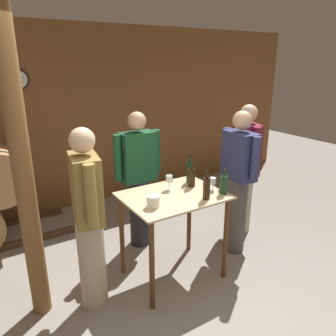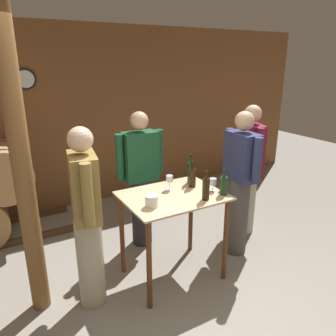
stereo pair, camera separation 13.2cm
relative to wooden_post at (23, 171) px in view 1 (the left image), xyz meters
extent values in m
plane|color=gray|center=(1.14, -0.84, -1.35)|extent=(14.00, 14.00, 0.00)
cube|color=brown|center=(1.14, 2.13, 0.00)|extent=(8.40, 0.05, 2.70)
cylinder|color=black|center=(0.37, 2.09, 0.59)|extent=(0.28, 0.03, 0.28)
cylinder|color=white|center=(0.37, 2.07, 0.59)|extent=(0.23, 0.01, 0.23)
cube|color=#D1B284|center=(1.30, -0.21, -0.44)|extent=(0.98, 0.75, 0.02)
cylinder|color=#593319|center=(0.87, -0.53, -0.90)|extent=(0.05, 0.05, 0.90)
cylinder|color=#593319|center=(1.73, -0.53, -0.90)|extent=(0.05, 0.05, 0.90)
cylinder|color=#593319|center=(0.87, 0.10, -0.90)|extent=(0.05, 0.05, 0.90)
cylinder|color=#593319|center=(1.73, 0.10, -0.90)|extent=(0.05, 0.05, 0.90)
cylinder|color=brown|center=(0.00, 0.00, 0.00)|extent=(0.16, 0.16, 2.70)
cylinder|color=black|center=(1.51, -0.47, -0.32)|extent=(0.07, 0.07, 0.21)
cylinder|color=black|center=(1.51, -0.47, -0.18)|extent=(0.02, 0.02, 0.08)
cylinder|color=black|center=(1.51, -0.47, -0.15)|extent=(0.03, 0.03, 0.02)
cylinder|color=black|center=(1.58, -0.13, -0.33)|extent=(0.07, 0.07, 0.19)
cylinder|color=black|center=(1.58, -0.13, -0.19)|extent=(0.02, 0.02, 0.08)
cylinder|color=black|center=(1.58, -0.13, -0.16)|extent=(0.03, 0.03, 0.02)
cylinder|color=black|center=(1.64, -0.02, -0.32)|extent=(0.07, 0.07, 0.22)
cylinder|color=black|center=(1.64, -0.02, -0.16)|extent=(0.02, 0.02, 0.10)
cylinder|color=black|center=(1.64, -0.02, -0.12)|extent=(0.03, 0.03, 0.02)
cylinder|color=#193819|center=(1.73, -0.45, -0.33)|extent=(0.07, 0.07, 0.19)
cylinder|color=#193819|center=(1.73, -0.45, -0.21)|extent=(0.02, 0.02, 0.07)
cylinder|color=black|center=(1.73, -0.45, -0.18)|extent=(0.03, 0.03, 0.02)
cylinder|color=silver|center=(1.34, -0.07, -0.42)|extent=(0.06, 0.06, 0.00)
cylinder|color=silver|center=(1.34, -0.07, -0.38)|extent=(0.01, 0.01, 0.08)
cylinder|color=silver|center=(1.34, -0.07, -0.31)|extent=(0.07, 0.07, 0.06)
cylinder|color=silver|center=(1.70, -0.33, -0.42)|extent=(0.06, 0.06, 0.00)
cylinder|color=silver|center=(1.70, -0.33, -0.39)|extent=(0.01, 0.01, 0.06)
cylinder|color=silver|center=(1.70, -0.33, -0.33)|extent=(0.07, 0.07, 0.07)
cylinder|color=white|center=(0.99, -0.35, -0.37)|extent=(0.12, 0.12, 0.11)
cylinder|color=#232328|center=(1.30, 0.54, -0.93)|extent=(0.24, 0.24, 0.84)
cube|color=#194C2D|center=(1.30, 0.54, -0.22)|extent=(0.40, 0.22, 0.58)
sphere|color=tan|center=(1.30, 0.54, 0.19)|extent=(0.21, 0.21, 0.21)
cylinder|color=#194C2D|center=(1.55, 0.54, -0.19)|extent=(0.09, 0.09, 0.52)
cylinder|color=#194C2D|center=(1.05, 0.54, -0.19)|extent=(0.09, 0.09, 0.52)
cylinder|color=#4C4742|center=(2.18, -0.19, -0.89)|extent=(0.24, 0.24, 0.92)
cube|color=navy|center=(2.18, -0.19, -0.17)|extent=(0.25, 0.42, 0.53)
sphere|color=tan|center=(2.18, -0.19, 0.22)|extent=(0.21, 0.21, 0.21)
cylinder|color=navy|center=(2.21, 0.05, -0.14)|extent=(0.09, 0.09, 0.48)
cylinder|color=navy|center=(2.16, -0.44, -0.14)|extent=(0.09, 0.09, 0.48)
cylinder|color=#B7AD93|center=(0.44, -0.19, -0.91)|extent=(0.24, 0.24, 0.88)
cube|color=olive|center=(0.44, -0.19, -0.18)|extent=(0.29, 0.43, 0.58)
sphere|color=beige|center=(0.44, -0.19, 0.23)|extent=(0.21, 0.21, 0.21)
cylinder|color=olive|center=(0.40, -0.44, -0.16)|extent=(0.09, 0.09, 0.52)
cylinder|color=olive|center=(0.48, 0.05, -0.16)|extent=(0.09, 0.09, 0.52)
cylinder|color=#B7AD93|center=(2.61, 0.13, -0.94)|extent=(0.24, 0.24, 0.82)
cube|color=maroon|center=(2.61, 0.13, -0.22)|extent=(0.34, 0.45, 0.63)
sphere|color=beige|center=(2.61, 0.13, 0.23)|extent=(0.21, 0.21, 0.21)
cylinder|color=maroon|center=(2.70, 0.36, -0.18)|extent=(0.09, 0.09, 0.57)
cylinder|color=maroon|center=(2.53, -0.11, -0.18)|extent=(0.09, 0.09, 0.57)
camera|label=1|loc=(-0.34, -2.70, 0.84)|focal=35.00mm
camera|label=2|loc=(-0.23, -2.77, 0.84)|focal=35.00mm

